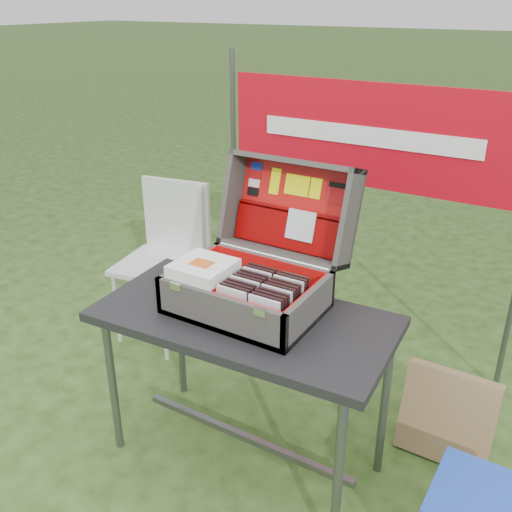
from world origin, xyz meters
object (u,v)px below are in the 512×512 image
Objects in this scene: table at (245,390)px; chair at (157,266)px; cardboard_box at (447,417)px; suitcase at (254,244)px.

chair is at bearing 145.10° from table.
chair is 2.23× the size of cardboard_box.
suitcase is (-0.01, 0.10, 0.66)m from table.
table reaches higher than cardboard_box.
table is 2.04× the size of suitcase.
suitcase is at bearing -152.82° from cardboard_box.
suitcase reaches higher than cardboard_box.
chair is at bearing 152.62° from suitcase.
table is at bearing -146.73° from cardboard_box.
cardboard_box is at bearing -13.58° from chair.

